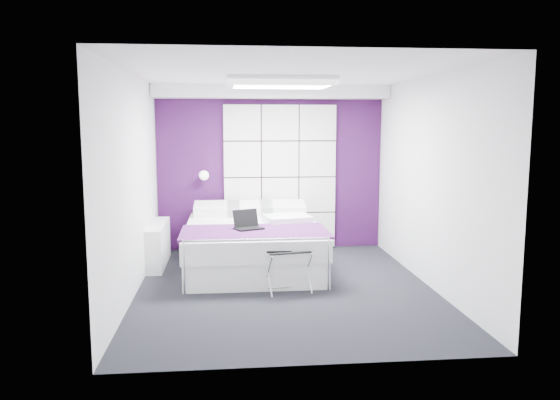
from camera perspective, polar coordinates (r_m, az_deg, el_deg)
The scene contains 15 objects.
floor at distance 6.83m, azimuth 0.53°, elevation -9.16°, with size 4.40×4.40×0.00m, color black.
ceiling at distance 6.56m, azimuth 0.56°, elevation 13.12°, with size 4.40×4.40×0.00m, color white.
wall_back at distance 8.75m, azimuth -1.01°, elevation 3.28°, with size 3.60×3.60×0.00m, color white.
wall_left at distance 6.62m, azimuth -15.14°, elevation 1.53°, with size 4.40×4.40×0.00m, color white.
wall_right at distance 7.00m, azimuth 15.37°, elevation 1.84°, with size 4.40×4.40×0.00m, color white.
accent_wall at distance 8.74m, azimuth -1.01°, elevation 3.28°, with size 3.58×0.02×2.58m, color #320D38.
soffit at distance 8.49m, azimuth -0.90°, elevation 11.25°, with size 3.58×0.50×0.20m, color white.
headboard at distance 8.72m, azimuth 0.00°, elevation 2.41°, with size 1.80×0.08×2.30m, color silver, non-canonical shape.
skylight at distance 7.15m, azimuth 0.02°, elevation 12.28°, with size 1.36×0.86×0.12m, color white, non-canonical shape.
wall_lamp at distance 8.60m, azimuth -7.94°, elevation 2.59°, with size 0.15×0.15×0.15m, color white.
radiator at distance 8.04m, azimuth -12.60°, elevation -4.53°, with size 0.22×1.20×0.60m, color white.
bed at distance 7.69m, azimuth -2.89°, elevation -4.62°, with size 1.89×2.29×0.79m.
nightstand at distance 8.65m, azimuth -4.94°, elevation -2.21°, with size 0.40×0.31×0.04m, color white.
luggage_rack at distance 6.63m, azimuth 0.81°, elevation -7.41°, with size 0.51×0.38×0.50m.
laptop at distance 7.18m, azimuth -3.31°, elevation -2.52°, with size 0.35×0.25×0.25m.
Camera 1 is at (-0.71, -6.49, 2.00)m, focal length 35.00 mm.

